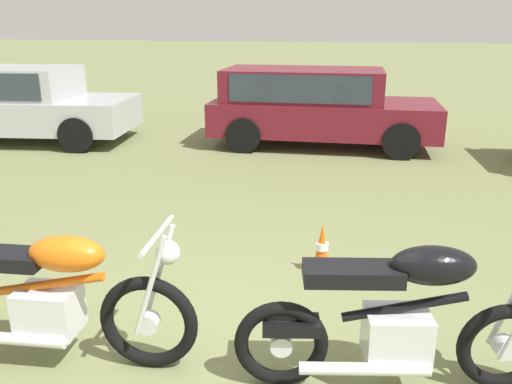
{
  "coord_description": "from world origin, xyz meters",
  "views": [
    {
      "loc": [
        0.99,
        -2.8,
        2.26
      ],
      "look_at": [
        -0.07,
        1.86,
        0.7
      ],
      "focal_mm": 36.77,
      "sensor_mm": 36.0,
      "label": 1
    }
  ],
  "objects_px": {
    "traffic_cone": "(322,251)",
    "motorcycle_black": "(399,320)",
    "motorcycle_orange": "(47,297)",
    "car_silver": "(17,100)",
    "car_burgundy": "(314,101)"
  },
  "relations": [
    {
      "from": "motorcycle_black",
      "to": "car_silver",
      "type": "xyz_separation_m",
      "value": [
        -7.05,
        5.97,
        0.31
      ]
    },
    {
      "from": "motorcycle_orange",
      "to": "car_burgundy",
      "type": "relative_size",
      "value": 0.5
    },
    {
      "from": "car_burgundy",
      "to": "traffic_cone",
      "type": "bearing_deg",
      "value": -84.46
    },
    {
      "from": "motorcycle_black",
      "to": "car_burgundy",
      "type": "relative_size",
      "value": 0.47
    },
    {
      "from": "motorcycle_orange",
      "to": "car_silver",
      "type": "relative_size",
      "value": 0.47
    },
    {
      "from": "motorcycle_black",
      "to": "car_burgundy",
      "type": "xyz_separation_m",
      "value": [
        -1.37,
        6.88,
        0.34
      ]
    },
    {
      "from": "traffic_cone",
      "to": "motorcycle_black",
      "type": "bearing_deg",
      "value": -67.48
    },
    {
      "from": "motorcycle_orange",
      "to": "motorcycle_black",
      "type": "height_order",
      "value": "same"
    },
    {
      "from": "motorcycle_orange",
      "to": "car_silver",
      "type": "xyz_separation_m",
      "value": [
        -4.73,
        6.19,
        0.32
      ]
    },
    {
      "from": "motorcycle_black",
      "to": "car_silver",
      "type": "bearing_deg",
      "value": 128.29
    },
    {
      "from": "car_silver",
      "to": "traffic_cone",
      "type": "bearing_deg",
      "value": -42.66
    },
    {
      "from": "car_silver",
      "to": "car_burgundy",
      "type": "height_order",
      "value": "same"
    },
    {
      "from": "car_silver",
      "to": "car_burgundy",
      "type": "distance_m",
      "value": 5.75
    },
    {
      "from": "car_burgundy",
      "to": "car_silver",
      "type": "bearing_deg",
      "value": -173.24
    },
    {
      "from": "motorcycle_orange",
      "to": "car_burgundy",
      "type": "distance_m",
      "value": 7.17
    }
  ]
}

